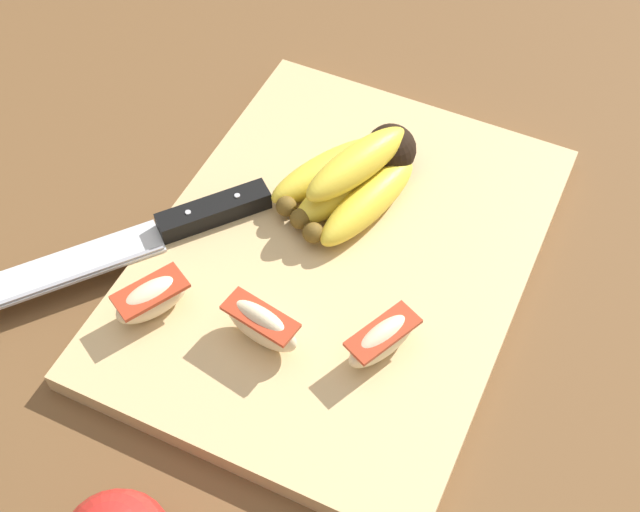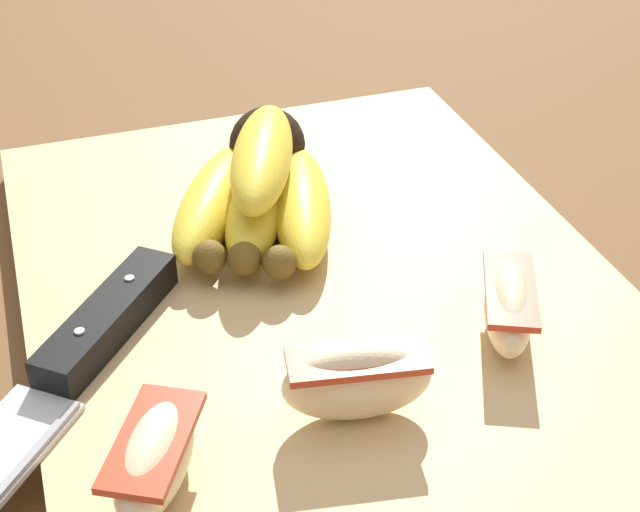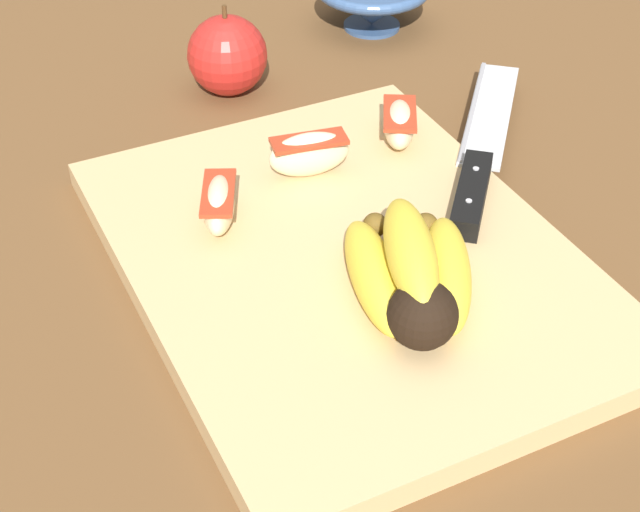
% 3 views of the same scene
% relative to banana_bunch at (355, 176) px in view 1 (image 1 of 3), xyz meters
% --- Properties ---
extents(ground_plane, '(6.00, 6.00, 0.00)m').
position_rel_banana_bunch_xyz_m(ground_plane, '(-0.07, -0.00, -0.04)').
color(ground_plane, brown).
extents(cutting_board, '(0.41, 0.31, 0.02)m').
position_rel_banana_bunch_xyz_m(cutting_board, '(-0.07, -0.01, -0.03)').
color(cutting_board, tan).
rests_on(cutting_board, ground_plane).
extents(banana_bunch, '(0.14, 0.12, 0.06)m').
position_rel_banana_bunch_xyz_m(banana_bunch, '(0.00, 0.00, 0.00)').
color(banana_bunch, black).
rests_on(banana_bunch, cutting_board).
extents(chefs_knife, '(0.23, 0.20, 0.02)m').
position_rel_banana_bunch_xyz_m(chefs_knife, '(-0.12, 0.13, -0.02)').
color(chefs_knife, silver).
rests_on(chefs_knife, cutting_board).
extents(apple_wedge_near, '(0.07, 0.05, 0.03)m').
position_rel_banana_bunch_xyz_m(apple_wedge_near, '(-0.14, -0.09, -0.00)').
color(apple_wedge_near, beige).
rests_on(apple_wedge_near, cutting_board).
extents(apple_wedge_middle, '(0.07, 0.05, 0.03)m').
position_rel_banana_bunch_xyz_m(apple_wedge_middle, '(-0.18, 0.09, -0.01)').
color(apple_wedge_middle, beige).
rests_on(apple_wedge_middle, cutting_board).
extents(apple_wedge_far, '(0.03, 0.07, 0.04)m').
position_rel_banana_bunch_xyz_m(apple_wedge_far, '(-0.17, 0.00, -0.00)').
color(apple_wedge_far, beige).
rests_on(apple_wedge_far, cutting_board).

